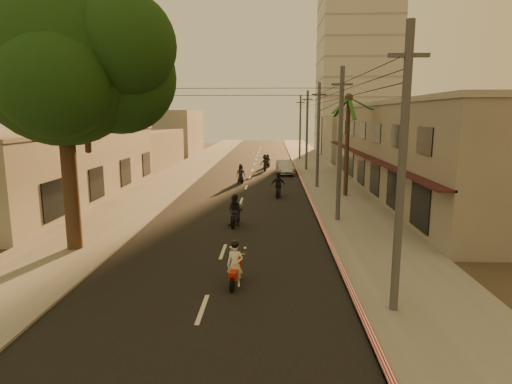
% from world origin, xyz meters
% --- Properties ---
extents(ground, '(160.00, 160.00, 0.00)m').
position_xyz_m(ground, '(0.00, 0.00, 0.00)').
color(ground, '#383023').
rests_on(ground, ground).
extents(road, '(10.00, 140.00, 0.02)m').
position_xyz_m(road, '(0.00, 20.00, 0.01)').
color(road, black).
rests_on(road, ground).
extents(sidewalk_right, '(5.00, 140.00, 0.12)m').
position_xyz_m(sidewalk_right, '(7.50, 20.00, 0.06)').
color(sidewalk_right, slate).
rests_on(sidewalk_right, ground).
extents(sidewalk_left, '(5.00, 140.00, 0.12)m').
position_xyz_m(sidewalk_left, '(-7.50, 20.00, 0.06)').
color(sidewalk_left, slate).
rests_on(sidewalk_left, ground).
extents(curb_stripe, '(0.20, 60.00, 0.20)m').
position_xyz_m(curb_stripe, '(5.10, 15.00, 0.10)').
color(curb_stripe, '#B01219').
rests_on(curb_stripe, ground).
extents(shophouse_row, '(8.80, 34.20, 7.30)m').
position_xyz_m(shophouse_row, '(13.95, 18.00, 3.65)').
color(shophouse_row, gray).
rests_on(shophouse_row, ground).
extents(left_building, '(8.20, 24.20, 5.20)m').
position_xyz_m(left_building, '(-13.98, 14.00, 2.60)').
color(left_building, '#9C978D').
rests_on(left_building, ground).
extents(distant_tower, '(12.10, 12.10, 28.00)m').
position_xyz_m(distant_tower, '(16.00, 56.00, 14.00)').
color(distant_tower, '#B7B5B2').
rests_on(distant_tower, ground).
extents(broadleaf_tree, '(9.60, 8.70, 12.10)m').
position_xyz_m(broadleaf_tree, '(-6.61, 2.14, 8.48)').
color(broadleaf_tree, black).
rests_on(broadleaf_tree, ground).
extents(palm_tree, '(5.00, 5.00, 8.20)m').
position_xyz_m(palm_tree, '(8.00, 16.00, 7.15)').
color(palm_tree, black).
rests_on(palm_tree, ground).
extents(utility_poles, '(1.20, 48.26, 9.00)m').
position_xyz_m(utility_poles, '(6.20, 20.00, 6.54)').
color(utility_poles, '#38383A').
rests_on(utility_poles, ground).
extents(filler_right, '(8.00, 14.00, 6.00)m').
position_xyz_m(filler_right, '(14.00, 45.00, 3.00)').
color(filler_right, '#9C978D').
rests_on(filler_right, ground).
extents(filler_left_near, '(8.00, 14.00, 4.40)m').
position_xyz_m(filler_left_near, '(-14.00, 34.00, 2.20)').
color(filler_left_near, '#9C978D').
rests_on(filler_left_near, ground).
extents(filler_left_far, '(8.00, 14.00, 7.00)m').
position_xyz_m(filler_left_far, '(-14.00, 52.00, 3.50)').
color(filler_left_far, '#9C978D').
rests_on(filler_left_far, ground).
extents(scooter_red, '(0.75, 1.80, 1.77)m').
position_xyz_m(scooter_red, '(0.91, -1.98, 0.78)').
color(scooter_red, black).
rests_on(scooter_red, ground).
extents(scooter_mid_a, '(1.05, 1.95, 1.92)m').
position_xyz_m(scooter_mid_a, '(0.18, 6.67, 0.87)').
color(scooter_mid_a, black).
rests_on(scooter_mid_a, ground).
extents(scooter_mid_b, '(1.15, 2.03, 2.00)m').
position_xyz_m(scooter_mid_b, '(2.74, 15.57, 0.89)').
color(scooter_mid_b, black).
rests_on(scooter_mid_b, ground).
extents(scooter_far_a, '(1.01, 1.84, 1.82)m').
position_xyz_m(scooter_far_a, '(-0.65, 22.38, 0.82)').
color(scooter_far_a, black).
rests_on(scooter_far_a, ground).
extents(scooter_far_b, '(1.18, 1.97, 1.94)m').
position_xyz_m(scooter_far_b, '(1.47, 31.10, 0.88)').
color(scooter_far_b, black).
rests_on(scooter_far_b, ground).
extents(parked_car, '(2.25, 4.80, 1.51)m').
position_xyz_m(parked_car, '(3.65, 28.73, 0.75)').
color(parked_car, '#9B9DA3').
rests_on(parked_car, ground).
extents(scooter_far_c, '(0.96, 1.58, 1.58)m').
position_xyz_m(scooter_far_c, '(1.73, 35.08, 0.72)').
color(scooter_far_c, black).
rests_on(scooter_far_c, ground).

